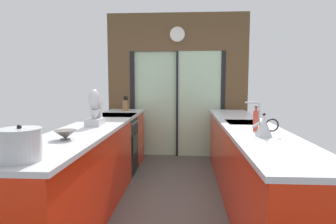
# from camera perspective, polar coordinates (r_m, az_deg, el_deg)

# --- Properties ---
(ground_plane) EXTENTS (5.04, 7.60, 0.02)m
(ground_plane) POSITION_cam_1_polar(r_m,az_deg,el_deg) (4.02, 0.94, -15.01)
(ground_plane) COLOR #4C4742
(back_wall_unit) EXTENTS (2.64, 0.12, 2.70)m
(back_wall_unit) POSITION_cam_1_polar(r_m,az_deg,el_deg) (5.55, 1.83, 6.95)
(back_wall_unit) COLOR brown
(back_wall_unit) RESTS_ON ground_plane
(left_counter_run) EXTENTS (0.62, 3.80, 0.92)m
(left_counter_run) POSITION_cam_1_polar(r_m,az_deg,el_deg) (3.59, -14.31, -9.81)
(left_counter_run) COLOR red
(left_counter_run) RESTS_ON ground_plane
(right_counter_run) EXTENTS (0.62, 3.80, 0.92)m
(right_counter_run) POSITION_cam_1_polar(r_m,az_deg,el_deg) (3.66, 15.33, -9.55)
(right_counter_run) COLOR red
(right_counter_run) RESTS_ON ground_plane
(sink_faucet) EXTENTS (0.19, 0.02, 0.26)m
(sink_faucet) POSITION_cam_1_polar(r_m,az_deg,el_deg) (3.82, 16.99, 0.66)
(sink_faucet) COLOR #B7BABC
(sink_faucet) RESTS_ON right_counter_run
(oven_range) EXTENTS (0.60, 0.60, 0.92)m
(oven_range) POSITION_cam_1_polar(r_m,az_deg,el_deg) (4.63, -10.03, -6.25)
(oven_range) COLOR black
(oven_range) RESTS_ON ground_plane
(mixing_bowl) EXTENTS (0.19, 0.19, 0.08)m
(mixing_bowl) POSITION_cam_1_polar(r_m,az_deg,el_deg) (2.72, -19.47, -4.19)
(mixing_bowl) COLOR #514C47
(mixing_bowl) RESTS_ON left_counter_run
(knife_block) EXTENTS (0.08, 0.14, 0.26)m
(knife_block) POSITION_cam_1_polar(r_m,az_deg,el_deg) (5.16, -8.29, 1.33)
(knife_block) COLOR brown
(knife_block) RESTS_ON left_counter_run
(stand_mixer) EXTENTS (0.17, 0.27, 0.42)m
(stand_mixer) POSITION_cam_1_polar(r_m,az_deg,el_deg) (3.49, -14.15, 0.07)
(stand_mixer) COLOR #B7BABC
(stand_mixer) RESTS_ON left_counter_run
(stock_pot) EXTENTS (0.27, 0.27, 0.24)m
(stock_pot) POSITION_cam_1_polar(r_m,az_deg,el_deg) (2.10, -26.98, -5.74)
(stock_pot) COLOR #B7BABC
(stock_pot) RESTS_ON left_counter_run
(kettle) EXTENTS (0.25, 0.16, 0.22)m
(kettle) POSITION_cam_1_polar(r_m,az_deg,el_deg) (2.84, 18.28, -2.62)
(kettle) COLOR #B7BABC
(kettle) RESTS_ON right_counter_run
(soap_bottle) EXTENTS (0.05, 0.05, 0.26)m
(soap_bottle) POSITION_cam_1_polar(r_m,az_deg,el_deg) (3.14, 16.81, -1.57)
(soap_bottle) COLOR #B23D2D
(soap_bottle) RESTS_ON right_counter_run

